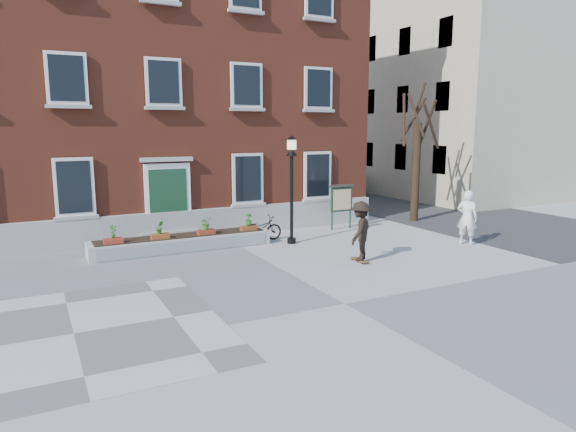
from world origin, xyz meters
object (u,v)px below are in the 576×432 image
parked_car (343,182)px  bystander (467,218)px  bicycle (259,229)px  notice_board (342,199)px  skateboarder (360,231)px  lamp_post (292,174)px

parked_car → bystander: bystander is taller
bicycle → bystander: bearing=-119.4°
bystander → notice_board: size_ratio=1.06×
notice_board → skateboarder: 5.33m
lamp_post → notice_board: (3.09, 1.44, -1.28)m
parked_car → skateboarder: bearing=-102.1°
lamp_post → skateboarder: 3.73m
bicycle → parked_car: parked_car is taller
parked_car → lamp_post: lamp_post is taller
lamp_post → skateboarder: lamp_post is taller
lamp_post → skateboarder: size_ratio=2.03×
parked_car → bystander: 14.98m
bicycle → skateboarder: (1.63, -4.20, 0.53)m
bystander → lamp_post: size_ratio=0.51×
parked_car → skateboarder: skateboarder is taller
bystander → skateboarder: size_ratio=1.03×
lamp_post → notice_board: 3.64m
skateboarder → notice_board: bearing=63.5°
parked_car → lamp_post: bearing=-111.1°
parked_car → skateboarder: 17.19m
bicycle → lamp_post: lamp_post is taller
notice_board → bicycle: bearing=-172.0°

